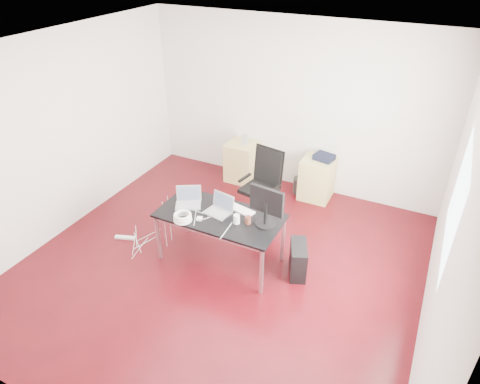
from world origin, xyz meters
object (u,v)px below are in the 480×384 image
at_px(desk, 220,218).
at_px(filing_cabinet_left, 242,162).
at_px(office_chair, 263,181).
at_px(pc_tower, 298,259).
at_px(filing_cabinet_right, 317,178).

height_order(desk, filing_cabinet_left, desk).
relative_size(office_chair, pc_tower, 2.40).
bearing_deg(desk, filing_cabinet_left, 108.74).
height_order(desk, filing_cabinet_right, desk).
distance_m(desk, filing_cabinet_right, 2.25).
bearing_deg(desk, pc_tower, 11.20).
bearing_deg(pc_tower, desk, 169.17).
bearing_deg(filing_cabinet_right, filing_cabinet_left, 180.00).
distance_m(desk, pc_tower, 1.14).
height_order(office_chair, filing_cabinet_right, office_chair).
distance_m(office_chair, filing_cabinet_right, 1.10).
distance_m(office_chair, pc_tower, 1.46).
distance_m(desk, filing_cabinet_left, 2.27).
height_order(filing_cabinet_right, pc_tower, filing_cabinet_right).
relative_size(desk, filing_cabinet_right, 2.29).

